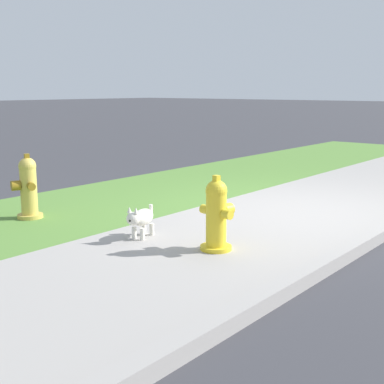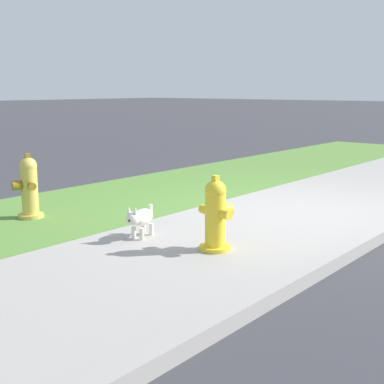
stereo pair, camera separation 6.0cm
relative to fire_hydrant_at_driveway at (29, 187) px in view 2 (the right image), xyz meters
The scene contains 6 objects.
ground_plane 3.30m from the fire_hydrant_at_driveway, 46.35° to the right, with size 120.00×120.00×0.00m, color #38383D.
sidewalk_pavement 3.30m from the fire_hydrant_at_driveway, 46.35° to the right, with size 18.00×2.32×0.01m, color #9E9993.
grass_verge 2.29m from the fire_hydrant_at_driveway, ahead, with size 18.00×2.47×0.01m, color #568438.
fire_hydrant_at_driveway is the anchor object (origin of this frame).
fire_hydrant_far_end 2.56m from the fire_hydrant_at_driveway, 81.60° to the right, with size 0.36×0.39×0.74m.
small_white_dog 1.70m from the fire_hydrant_at_driveway, 83.04° to the right, with size 0.46×0.26×0.37m.
Camera 2 is at (-5.85, -3.16, 1.54)m, focal length 50.00 mm.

